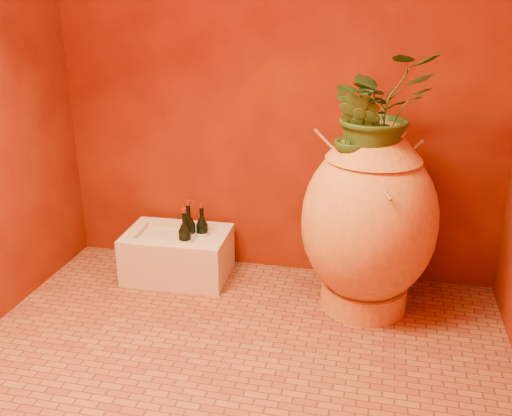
% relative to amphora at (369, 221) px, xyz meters
% --- Properties ---
extents(floor, '(2.50, 2.50, 0.00)m').
position_rel_amphora_xyz_m(floor, '(-0.55, -0.65, -0.49)').
color(floor, brown).
rests_on(floor, ground).
extents(wall_back, '(2.50, 0.02, 2.50)m').
position_rel_amphora_xyz_m(wall_back, '(-0.55, 0.35, 0.76)').
color(wall_back, '#551104').
rests_on(wall_back, ground).
extents(amphora, '(0.86, 0.86, 0.98)m').
position_rel_amphora_xyz_m(amphora, '(0.00, 0.00, 0.00)').
color(amphora, gold).
rests_on(amphora, floor).
extents(stone_basin, '(0.60, 0.41, 0.27)m').
position_rel_amphora_xyz_m(stone_basin, '(-1.07, 0.10, -0.35)').
color(stone_basin, beige).
rests_on(stone_basin, floor).
extents(wine_bottle_a, '(0.07, 0.07, 0.30)m').
position_rel_amphora_xyz_m(wine_bottle_a, '(-1.00, 0.03, -0.23)').
color(wine_bottle_a, black).
rests_on(wine_bottle_a, stone_basin).
extents(wine_bottle_b, '(0.08, 0.08, 0.32)m').
position_rel_amphora_xyz_m(wine_bottle_b, '(-1.00, 0.11, -0.22)').
color(wine_bottle_b, black).
rests_on(wine_bottle_b, stone_basin).
extents(wine_bottle_c, '(0.07, 0.07, 0.29)m').
position_rel_amphora_xyz_m(wine_bottle_c, '(-0.94, 0.15, -0.23)').
color(wine_bottle_c, black).
rests_on(wine_bottle_c, stone_basin).
extents(wall_tap, '(0.07, 0.15, 0.16)m').
position_rel_amphora_xyz_m(wall_tap, '(-0.12, 0.27, 0.38)').
color(wall_tap, '#AE6928').
rests_on(wall_tap, wall_back).
extents(plant_main, '(0.64, 0.62, 0.55)m').
position_rel_amphora_xyz_m(plant_main, '(0.00, 0.01, 0.56)').
color(plant_main, '#254518').
rests_on(plant_main, amphora).
extents(plant_side, '(0.30, 0.30, 0.43)m').
position_rel_amphora_xyz_m(plant_side, '(-0.08, -0.08, 0.45)').
color(plant_side, '#254518').
rests_on(plant_side, amphora).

